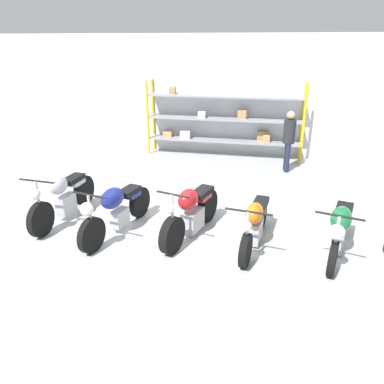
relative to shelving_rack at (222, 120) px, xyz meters
name	(u,v)px	position (x,y,z in m)	size (l,w,h in m)	color
ground_plane	(188,234)	(0.09, -5.35, -1.12)	(30.00, 30.00, 0.00)	#B2B7B7
back_wall	(228,96)	(0.09, 0.36, 0.68)	(30.00, 0.08, 3.60)	silver
shelving_rack	(222,120)	(0.00, 0.00, 0.00)	(4.78, 0.63, 2.28)	gold
motorcycle_silver	(63,196)	(-2.48, -5.22, -0.63)	(0.71, 2.16, 1.08)	black
motorcycle_blue	(116,208)	(-1.21, -5.57, -0.61)	(0.77, 2.15, 1.05)	black
motorcycle_red	(191,212)	(0.17, -5.35, -0.66)	(0.82, 2.01, 1.07)	black
motorcycle_orange	(255,223)	(1.33, -5.47, -0.69)	(0.74, 2.01, 0.96)	black
motorcycle_green	(340,228)	(2.73, -5.47, -0.64)	(0.83, 2.02, 1.00)	black
person_browsing	(289,137)	(1.97, -1.17, -0.15)	(0.36, 0.36, 1.66)	#1E2338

